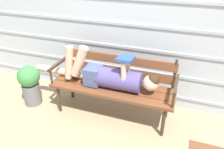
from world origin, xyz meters
TOP-DOWN VIEW (x-y plane):
  - ground_plane at (0.00, 0.00)m, footprint 12.00×12.00m
  - house_siding at (0.00, 0.60)m, footprint 4.81×0.08m
  - park_bench at (-0.00, 0.17)m, footprint 1.59×0.48m
  - reclining_person at (-0.05, 0.10)m, footprint 1.73×0.26m
  - potted_plant at (-1.17, -0.05)m, footprint 0.30×0.30m

SIDE VIEW (x-z plane):
  - ground_plane at x=0.00m, z-range 0.00..0.00m
  - potted_plant at x=-1.17m, z-range 0.03..0.62m
  - park_bench at x=0.00m, z-range 0.06..0.89m
  - reclining_person at x=-0.05m, z-range 0.32..0.86m
  - house_siding at x=0.00m, z-range 0.00..2.24m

